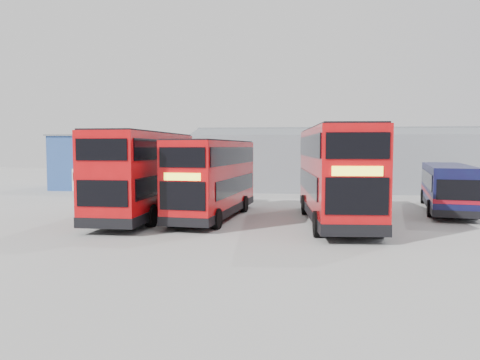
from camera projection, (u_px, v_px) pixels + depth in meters
ground_plane at (252, 218)px, 26.12m from camera, size 120.00×120.00×0.00m
office_block at (126, 161)px, 45.44m from camera, size 12.30×8.32×5.12m
maintenance_shed at (355, 161)px, 44.79m from camera, size 30.50×12.00×5.89m
double_decker_left at (145, 175)px, 26.05m from camera, size 3.04×11.37×4.78m
double_decker_centre at (214, 179)px, 26.12m from camera, size 3.54×10.45×4.34m
double_decker_right at (336, 175)px, 24.38m from camera, size 3.59×11.94×4.98m
single_decker_blue at (447, 188)px, 28.90m from camera, size 4.44×10.83×2.87m
panel_van at (98, 178)px, 41.17m from camera, size 2.49×5.11×2.16m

